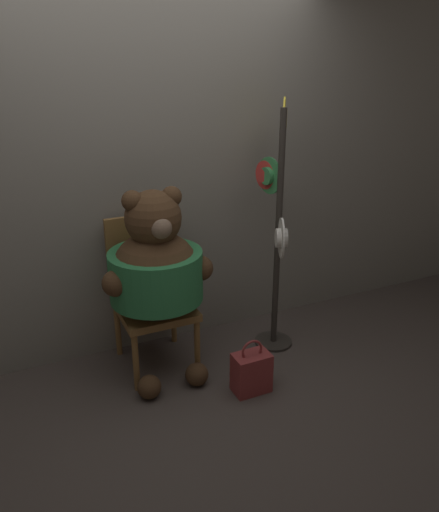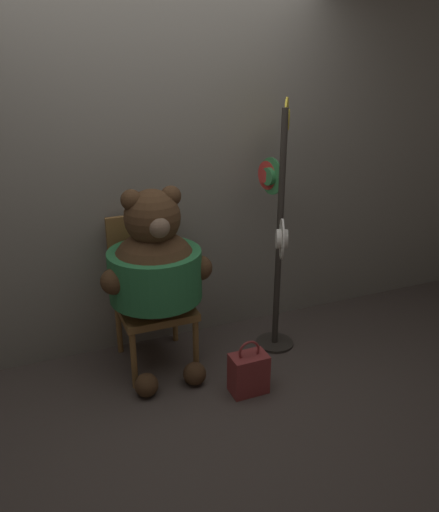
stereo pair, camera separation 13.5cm
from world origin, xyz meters
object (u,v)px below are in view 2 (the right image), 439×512
chair (150,289)px  teddy_bear (155,269)px  hat_display_rack (277,220)px  handbag_on_ground (249,373)px

chair → teddy_bear: size_ratio=0.80×
teddy_bear → hat_display_rack: (0.88, 0.00, 0.22)m
handbag_on_ground → chair: bearing=125.0°
hat_display_rack → handbag_on_ground: bearing=-132.0°
hat_display_rack → handbag_on_ground: size_ratio=4.76×
hat_display_rack → handbag_on_ground: hat_display_rack is taller
chair → hat_display_rack: (0.87, -0.18, 0.44)m
chair → handbag_on_ground: (0.45, -0.65, -0.39)m
hat_display_rack → teddy_bear: bearing=-179.7°
hat_display_rack → handbag_on_ground: 1.04m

